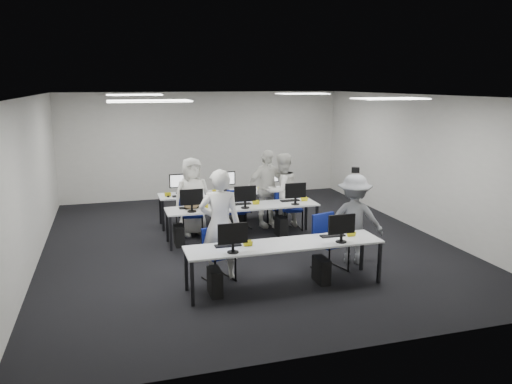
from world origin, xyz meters
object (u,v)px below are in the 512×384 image
object	(u,v)px
photographer	(354,219)
desk_mid	(243,208)
chair_6	(241,217)
chair_3	(237,219)
student_1	(282,191)
chair_2	(193,222)
student_2	(192,196)
chair_0	(218,264)
chair_7	(279,214)
chair_5	(186,220)
student_3	(267,189)
chair_4	(291,217)
desk_front	(285,247)
student_0	(220,225)
chair_1	(330,253)

from	to	relation	value
photographer	desk_mid	bearing A→B (deg)	-25.42
chair_6	photographer	world-z (taller)	photographer
chair_3	student_1	xyz separation A→B (m)	(1.06, -0.02, 0.57)
chair_2	student_2	bearing A→B (deg)	78.52
chair_0	chair_7	world-z (taller)	same
chair_7	chair_0	bearing A→B (deg)	-132.75
chair_5	student_2	xyz separation A→B (m)	(0.12, -0.22, 0.59)
chair_2	chair_5	bearing A→B (deg)	117.66
chair_7	student_3	distance (m)	0.68
chair_3	photographer	xyz separation A→B (m)	(1.55, -2.55, 0.54)
chair_2	chair_4	distance (m)	2.23
desk_mid	student_1	world-z (taller)	student_1
desk_mid	chair_5	world-z (taller)	chair_5
desk_front	student_1	xyz separation A→B (m)	(1.08, 3.24, 0.17)
student_0	student_1	bearing A→B (deg)	-116.79
chair_0	student_2	size ratio (longest dim) A/B	0.52
chair_1	desk_mid	bearing A→B (deg)	100.28
student_3	photographer	distance (m)	2.83
chair_7	student_0	distance (m)	3.40
desk_mid	student_3	xyz separation A→B (m)	(0.78, 0.81, 0.21)
chair_2	chair_6	world-z (taller)	chair_2
student_3	chair_4	bearing A→B (deg)	-48.70
chair_3	student_1	bearing A→B (deg)	11.27
chair_2	chair_7	world-z (taller)	chair_2
chair_1	chair_3	world-z (taller)	chair_1
chair_3	chair_7	distance (m)	1.04
desk_front	student_0	size ratio (longest dim) A/B	1.70
desk_mid	student_0	size ratio (longest dim) A/B	1.70
chair_2	chair_3	distance (m)	0.99
chair_7	student_1	bearing A→B (deg)	-87.73
photographer	chair_3	bearing A→B (deg)	-33.83
chair_1	chair_7	bearing A→B (deg)	73.71
chair_3	desk_mid	bearing A→B (deg)	-79.85
desk_mid	student_2	bearing A→B (deg)	144.48
student_2	chair_7	bearing A→B (deg)	-5.99
chair_4	student_2	xyz separation A→B (m)	(-2.20, 0.21, 0.56)
chair_3	student_0	distance (m)	2.84
chair_1	chair_4	distance (m)	2.60
chair_1	chair_3	xyz separation A→B (m)	(-0.99, 2.78, -0.03)
chair_6	chair_7	size ratio (longest dim) A/B	0.95
chair_0	chair_1	distance (m)	1.99
chair_1	student_2	xyz separation A→B (m)	(-1.96, 2.80, 0.53)
chair_3	chair_2	bearing A→B (deg)	-165.71
student_2	chair_1	bearing A→B (deg)	-62.91
student_0	desk_mid	bearing A→B (deg)	-104.27
desk_front	chair_5	world-z (taller)	chair_5
chair_7	student_0	world-z (taller)	student_0
desk_front	student_2	world-z (taller)	student_2
chair_3	photographer	world-z (taller)	photographer
student_0	photographer	distance (m)	2.50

